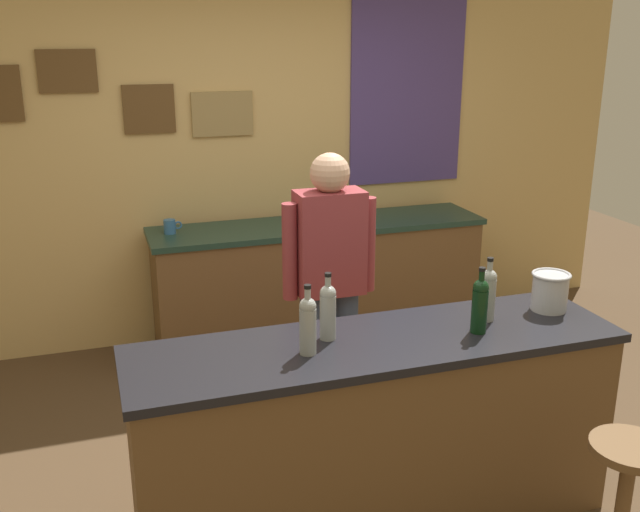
# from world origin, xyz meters

# --- Properties ---
(ground_plane) EXTENTS (10.00, 10.00, 0.00)m
(ground_plane) POSITION_xyz_m (0.00, 0.00, 0.00)
(ground_plane) COLOR #4C3823
(back_wall) EXTENTS (6.00, 0.09, 2.80)m
(back_wall) POSITION_xyz_m (0.02, 2.03, 1.42)
(back_wall) COLOR tan
(back_wall) RESTS_ON ground_plane
(bar_counter) EXTENTS (2.21, 0.60, 0.92)m
(bar_counter) POSITION_xyz_m (0.00, -0.40, 0.46)
(bar_counter) COLOR brown
(bar_counter) RESTS_ON ground_plane
(side_counter) EXTENTS (2.40, 0.56, 0.90)m
(side_counter) POSITION_xyz_m (0.40, 1.65, 0.45)
(side_counter) COLOR brown
(side_counter) RESTS_ON ground_plane
(bartender) EXTENTS (0.52, 0.21, 1.62)m
(bartender) POSITION_xyz_m (0.05, 0.39, 0.94)
(bartender) COLOR #384766
(bartender) RESTS_ON ground_plane
(bar_stool) EXTENTS (0.32, 0.32, 0.68)m
(bar_stool) POSITION_xyz_m (0.77, -1.14, 0.46)
(bar_stool) COLOR brown
(bar_stool) RESTS_ON ground_plane
(wine_bottle_a) EXTENTS (0.07, 0.07, 0.31)m
(wine_bottle_a) POSITION_xyz_m (-0.33, -0.44, 1.06)
(wine_bottle_a) COLOR #999E99
(wine_bottle_a) RESTS_ON bar_counter
(wine_bottle_b) EXTENTS (0.07, 0.07, 0.31)m
(wine_bottle_b) POSITION_xyz_m (-0.20, -0.32, 1.06)
(wine_bottle_b) COLOR #999E99
(wine_bottle_b) RESTS_ON bar_counter
(wine_bottle_c) EXTENTS (0.07, 0.07, 0.31)m
(wine_bottle_c) POSITION_xyz_m (0.46, -0.46, 1.06)
(wine_bottle_c) COLOR black
(wine_bottle_c) RESTS_ON bar_counter
(wine_bottle_d) EXTENTS (0.07, 0.07, 0.31)m
(wine_bottle_d) POSITION_xyz_m (0.57, -0.35, 1.06)
(wine_bottle_d) COLOR #999E99
(wine_bottle_d) RESTS_ON bar_counter
(ice_bucket) EXTENTS (0.19, 0.19, 0.19)m
(ice_bucket) POSITION_xyz_m (0.93, -0.33, 1.02)
(ice_bucket) COLOR #B7BABF
(ice_bucket) RESTS_ON bar_counter
(wine_glass_a) EXTENTS (0.07, 0.07, 0.16)m
(wine_glass_a) POSITION_xyz_m (0.62, 1.60, 1.01)
(wine_glass_a) COLOR silver
(wine_glass_a) RESTS_ON side_counter
(wine_glass_b) EXTENTS (0.07, 0.07, 0.16)m
(wine_glass_b) POSITION_xyz_m (0.74, 1.57, 1.01)
(wine_glass_b) COLOR silver
(wine_glass_b) RESTS_ON side_counter
(coffee_mug) EXTENTS (0.13, 0.08, 0.09)m
(coffee_mug) POSITION_xyz_m (-0.64, 1.71, 0.95)
(coffee_mug) COLOR #336699
(coffee_mug) RESTS_ON side_counter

